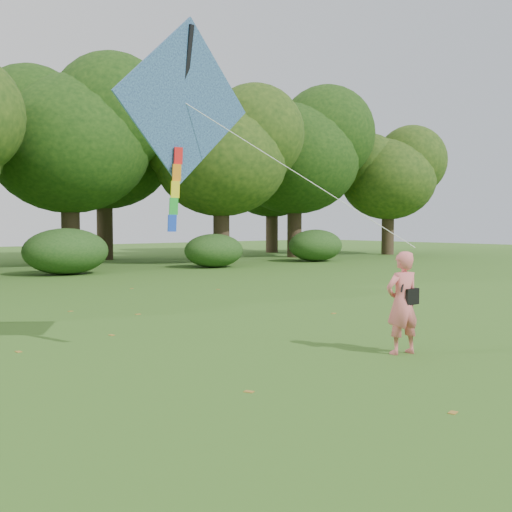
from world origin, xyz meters
TOP-DOWN VIEW (x-y plane):
  - ground at (0.00, 0.00)m, footprint 100.00×100.00m
  - man_kite_flyer at (0.68, -0.53)m, footprint 0.68×0.53m
  - crossbody_bag at (0.80, -0.56)m, footprint 0.43×0.20m
  - flying_kite at (-2.08, 1.53)m, footprint 4.29×2.37m
  - fallen_leaves at (-0.64, 4.68)m, footprint 8.50×14.27m

SIDE VIEW (x-z plane):
  - ground at x=0.00m, z-range 0.00..0.00m
  - fallen_leaves at x=-0.64m, z-range 0.00..0.01m
  - man_kite_flyer at x=0.68m, z-range 0.00..1.65m
  - crossbody_bag at x=0.80m, z-range 0.59..1.27m
  - flying_kite at x=-2.08m, z-range 2.15..5.68m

